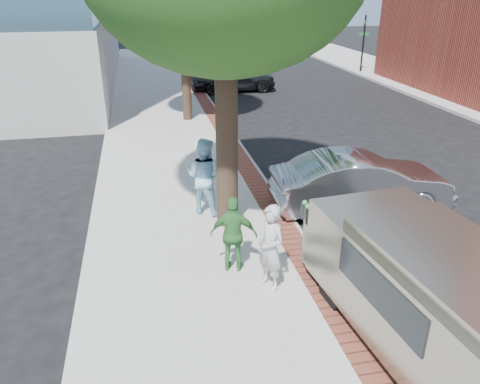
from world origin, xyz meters
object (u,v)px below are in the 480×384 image
object	(u,v)px
person_green	(234,235)
sedan_silver	(361,183)
person_officer	(204,176)
person_gray	(270,248)
van	(436,298)
bg_car	(233,77)
parking_meter	(305,221)

from	to	relation	value
person_green	sedan_silver	xyz separation A→B (m)	(3.94, 2.41, -0.19)
person_officer	person_green	xyz separation A→B (m)	(0.20, -2.81, -0.18)
person_gray	person_officer	xyz separation A→B (m)	(-0.76, 3.58, 0.12)
person_gray	sedan_silver	world-z (taller)	person_gray
van	person_green	bearing A→B (deg)	127.30
person_officer	sedan_silver	bearing A→B (deg)	-151.51
sedan_silver	person_officer	bearing A→B (deg)	86.72
person_officer	bg_car	world-z (taller)	person_officer
parking_meter	bg_car	xyz separation A→B (m)	(2.17, 18.48, -0.38)
person_officer	parking_meter	bearing A→B (deg)	153.23
person_gray	sedan_silver	xyz separation A→B (m)	(3.38, 3.17, -0.25)
parking_meter	bg_car	distance (m)	18.61
person_gray	person_green	size ratio (longest dim) A/B	1.07
van	parking_meter	bearing A→B (deg)	108.31
parking_meter	sedan_silver	size ratio (longest dim) A/B	0.31
person_green	van	bearing A→B (deg)	149.06
person_gray	bg_car	xyz separation A→B (m)	(3.07, 19.09, -0.20)
person_officer	person_green	bearing A→B (deg)	128.05
parking_meter	van	size ratio (longest dim) A/B	0.26
person_gray	sedan_silver	distance (m)	4.65
van	bg_car	bearing A→B (deg)	82.31
sedan_silver	van	world-z (taller)	van
person_gray	bg_car	bearing A→B (deg)	146.31
person_gray	parking_meter	bearing A→B (deg)	99.53
person_green	bg_car	world-z (taller)	person_green
parking_meter	person_gray	size ratio (longest dim) A/B	0.84
bg_car	sedan_silver	bearing A→B (deg)	-178.25
person_officer	van	bearing A→B (deg)	150.50
parking_meter	sedan_silver	xyz separation A→B (m)	(2.48, 2.56, -0.43)
sedan_silver	person_green	bearing A→B (deg)	123.72
person_green	person_officer	bearing A→B (deg)	-69.31
person_green	van	size ratio (longest dim) A/B	0.29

